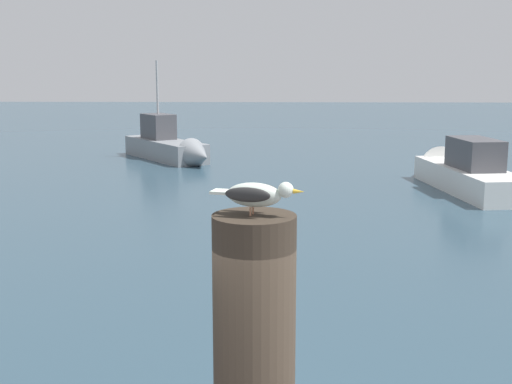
# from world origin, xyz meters

# --- Properties ---
(mooring_post) EXTENTS (0.35, 0.35, 1.00)m
(mooring_post) POSITION_xyz_m (-0.86, -0.28, 2.14)
(mooring_post) COLOR #382D23
(mooring_post) RESTS_ON harbor_quay
(seagull) EXTENTS (0.39, 0.19, 0.14)m
(seagull) POSITION_xyz_m (-0.86, -0.28, 2.73)
(seagull) COLOR tan
(seagull) RESTS_ON mooring_post
(boat_grey) EXTENTS (3.92, 4.83, 3.62)m
(boat_grey) POSITION_xyz_m (-4.47, 20.37, 0.48)
(boat_grey) COLOR gray
(boat_grey) RESTS_ON ground_plane
(boat_white) EXTENTS (2.04, 5.72, 1.66)m
(boat_white) POSITION_xyz_m (4.20, 15.27, 0.46)
(boat_white) COLOR silver
(boat_white) RESTS_ON ground_plane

